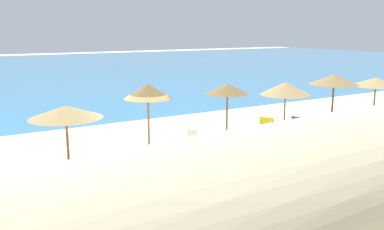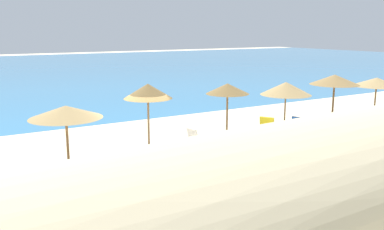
{
  "view_description": "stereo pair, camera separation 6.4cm",
  "coord_description": "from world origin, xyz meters",
  "px_view_note": "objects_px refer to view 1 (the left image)",
  "views": [
    {
      "loc": [
        -6.38,
        -14.28,
        5.02
      ],
      "look_at": [
        2.39,
        0.25,
        1.56
      ],
      "focal_mm": 39.39,
      "sensor_mm": 36.0,
      "label": 1
    },
    {
      "loc": [
        -6.33,
        -14.31,
        5.02
      ],
      "look_at": [
        2.39,
        0.25,
        1.56
      ],
      "focal_mm": 39.39,
      "sensor_mm": 36.0,
      "label": 2
    }
  ],
  "objects_px": {
    "beach_umbrella_6": "(286,88)",
    "lounge_chair_4": "(263,135)",
    "lounge_chair_1": "(379,114)",
    "beach_umbrella_5": "(227,89)",
    "beach_umbrella_3": "(66,112)",
    "beach_ball": "(355,119)",
    "beach_umbrella_7": "(334,80)",
    "beach_umbrella_4": "(148,91)",
    "lounge_chair_0": "(184,148)",
    "lounge_chair_2": "(294,131)",
    "beach_umbrella_8": "(376,82)"
  },
  "relations": [
    {
      "from": "lounge_chair_2",
      "to": "beach_umbrella_3",
      "type": "bearing_deg",
      "value": 63.73
    },
    {
      "from": "beach_umbrella_3",
      "to": "lounge_chair_0",
      "type": "xyz_separation_m",
      "value": [
        4.23,
        -1.21,
        -1.67
      ]
    },
    {
      "from": "beach_umbrella_5",
      "to": "lounge_chair_4",
      "type": "height_order",
      "value": "beach_umbrella_5"
    },
    {
      "from": "beach_umbrella_5",
      "to": "lounge_chair_2",
      "type": "height_order",
      "value": "beach_umbrella_5"
    },
    {
      "from": "beach_umbrella_6",
      "to": "beach_umbrella_7",
      "type": "xyz_separation_m",
      "value": [
        3.57,
        0.19,
        0.18
      ]
    },
    {
      "from": "beach_umbrella_6",
      "to": "beach_umbrella_3",
      "type": "bearing_deg",
      "value": 177.68
    },
    {
      "from": "lounge_chair_2",
      "to": "lounge_chair_4",
      "type": "relative_size",
      "value": 0.87
    },
    {
      "from": "beach_umbrella_3",
      "to": "lounge_chair_1",
      "type": "bearing_deg",
      "value": -3.4
    },
    {
      "from": "beach_umbrella_3",
      "to": "beach_umbrella_7",
      "type": "distance_m",
      "value": 13.84
    },
    {
      "from": "beach_umbrella_6",
      "to": "lounge_chair_0",
      "type": "relative_size",
      "value": 1.53
    },
    {
      "from": "beach_umbrella_3",
      "to": "lounge_chair_0",
      "type": "distance_m",
      "value": 4.71
    },
    {
      "from": "lounge_chair_4",
      "to": "lounge_chair_0",
      "type": "bearing_deg",
      "value": 54.87
    },
    {
      "from": "beach_umbrella_3",
      "to": "lounge_chair_1",
      "type": "height_order",
      "value": "beach_umbrella_3"
    },
    {
      "from": "beach_ball",
      "to": "lounge_chair_0",
      "type": "bearing_deg",
      "value": -175.18
    },
    {
      "from": "lounge_chair_1",
      "to": "beach_ball",
      "type": "height_order",
      "value": "lounge_chair_1"
    },
    {
      "from": "lounge_chair_4",
      "to": "beach_ball",
      "type": "bearing_deg",
      "value": -113.12
    },
    {
      "from": "lounge_chair_0",
      "to": "beach_umbrella_5",
      "type": "bearing_deg",
      "value": -78.59
    },
    {
      "from": "lounge_chair_2",
      "to": "beach_umbrella_4",
      "type": "bearing_deg",
      "value": 60.8
    },
    {
      "from": "beach_umbrella_7",
      "to": "lounge_chair_0",
      "type": "bearing_deg",
      "value": -174.11
    },
    {
      "from": "beach_umbrella_6",
      "to": "lounge_chair_2",
      "type": "distance_m",
      "value": 2.11
    },
    {
      "from": "beach_ball",
      "to": "lounge_chair_2",
      "type": "bearing_deg",
      "value": -168.52
    },
    {
      "from": "beach_umbrella_8",
      "to": "lounge_chair_1",
      "type": "height_order",
      "value": "beach_umbrella_8"
    },
    {
      "from": "beach_umbrella_4",
      "to": "beach_umbrella_5",
      "type": "height_order",
      "value": "beach_umbrella_4"
    },
    {
      "from": "beach_umbrella_7",
      "to": "lounge_chair_1",
      "type": "distance_m",
      "value": 3.6
    },
    {
      "from": "beach_umbrella_8",
      "to": "lounge_chair_1",
      "type": "bearing_deg",
      "value": -129.34
    },
    {
      "from": "beach_umbrella_3",
      "to": "beach_ball",
      "type": "relative_size",
      "value": 8.3
    },
    {
      "from": "beach_umbrella_3",
      "to": "lounge_chair_4",
      "type": "bearing_deg",
      "value": -10.01
    },
    {
      "from": "lounge_chair_2",
      "to": "lounge_chair_4",
      "type": "height_order",
      "value": "lounge_chair_4"
    },
    {
      "from": "beach_umbrella_6",
      "to": "lounge_chair_4",
      "type": "bearing_deg",
      "value": -154.85
    },
    {
      "from": "beach_umbrella_3",
      "to": "beach_ball",
      "type": "bearing_deg",
      "value": -0.88
    },
    {
      "from": "beach_umbrella_3",
      "to": "beach_umbrella_6",
      "type": "distance_m",
      "value": 10.27
    },
    {
      "from": "beach_umbrella_5",
      "to": "beach_umbrella_3",
      "type": "bearing_deg",
      "value": 179.23
    },
    {
      "from": "beach_umbrella_8",
      "to": "beach_umbrella_4",
      "type": "bearing_deg",
      "value": 179.73
    },
    {
      "from": "beach_umbrella_7",
      "to": "lounge_chair_4",
      "type": "height_order",
      "value": "beach_umbrella_7"
    },
    {
      "from": "beach_umbrella_5",
      "to": "lounge_chair_0",
      "type": "xyz_separation_m",
      "value": [
        -2.85,
        -1.12,
        -2.02
      ]
    },
    {
      "from": "lounge_chair_1",
      "to": "lounge_chair_2",
      "type": "distance_m",
      "value": 6.81
    },
    {
      "from": "beach_umbrella_3",
      "to": "lounge_chair_2",
      "type": "bearing_deg",
      "value": -8.2
    },
    {
      "from": "lounge_chair_1",
      "to": "beach_umbrella_6",
      "type": "bearing_deg",
      "value": 117.79
    },
    {
      "from": "beach_umbrella_6",
      "to": "lounge_chair_1",
      "type": "distance_m",
      "value": 6.74
    },
    {
      "from": "lounge_chair_1",
      "to": "beach_umbrella_5",
      "type": "bearing_deg",
      "value": 117.57
    },
    {
      "from": "beach_umbrella_7",
      "to": "lounge_chair_2",
      "type": "bearing_deg",
      "value": -162.88
    },
    {
      "from": "beach_umbrella_4",
      "to": "beach_umbrella_5",
      "type": "bearing_deg",
      "value": 0.25
    },
    {
      "from": "beach_umbrella_6",
      "to": "lounge_chair_2",
      "type": "height_order",
      "value": "beach_umbrella_6"
    },
    {
      "from": "beach_umbrella_4",
      "to": "lounge_chair_0",
      "type": "distance_m",
      "value": 2.66
    },
    {
      "from": "lounge_chair_0",
      "to": "lounge_chair_4",
      "type": "distance_m",
      "value": 3.87
    },
    {
      "from": "lounge_chair_2",
      "to": "beach_ball",
      "type": "bearing_deg",
      "value": -96.59
    },
    {
      "from": "beach_umbrella_6",
      "to": "beach_umbrella_7",
      "type": "relative_size",
      "value": 0.95
    },
    {
      "from": "beach_umbrella_7",
      "to": "beach_umbrella_8",
      "type": "height_order",
      "value": "beach_umbrella_7"
    },
    {
      "from": "lounge_chair_0",
      "to": "beach_umbrella_4",
      "type": "bearing_deg",
      "value": 32.65
    },
    {
      "from": "beach_umbrella_4",
      "to": "beach_umbrella_7",
      "type": "height_order",
      "value": "beach_umbrella_4"
    }
  ]
}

